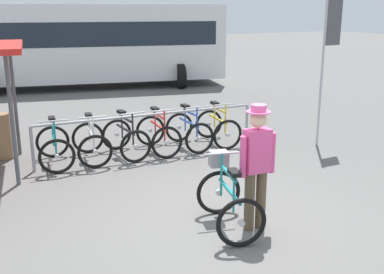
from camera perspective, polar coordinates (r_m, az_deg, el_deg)
ground_plane at (r=6.71m, az=4.75°, el=-10.40°), size 80.00×80.00×0.00m
bike_rack_rail at (r=9.44m, az=-5.16°, el=1.82°), size 4.61×0.25×0.88m
racked_bike_teal at (r=9.26m, az=-16.34°, el=-1.16°), size 0.79×1.17×0.97m
racked_bike_white at (r=9.38m, az=-12.13°, el=-0.66°), size 0.81×1.20×0.98m
racked_bike_black at (r=9.55m, az=-8.04°, el=-0.18°), size 0.70×1.12×0.97m
racked_bike_red at (r=9.76m, az=-4.12°, el=0.29°), size 0.73×1.15×0.97m
racked_bike_blue at (r=10.02m, az=-0.38°, el=0.74°), size 0.69×1.10×0.97m
racked_bike_yellow at (r=10.33m, az=3.15°, el=1.16°), size 0.78×1.17×0.97m
featured_bicycle at (r=6.45m, az=4.31°, el=-7.17°), size 0.91×1.25×0.97m
person_with_featured_bike at (r=6.26m, az=7.85°, el=-3.07°), size 0.53×0.32×1.72m
bus_distant at (r=18.14m, az=-12.63°, el=11.43°), size 10.30×4.77×3.08m
banner_flag at (r=10.36m, az=16.30°, el=11.07°), size 0.44×0.05×3.20m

